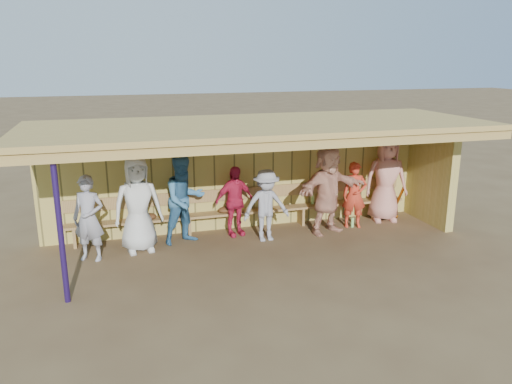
{
  "coord_description": "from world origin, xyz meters",
  "views": [
    {
      "loc": [
        -2.79,
        -9.04,
        3.69
      ],
      "look_at": [
        0.0,
        0.35,
        1.05
      ],
      "focal_mm": 35.0,
      "sensor_mm": 36.0,
      "label": 1
    }
  ],
  "objects_px": {
    "bench": "(246,206)",
    "player_e": "(266,205)",
    "player_c": "(184,200)",
    "player_a": "(89,218)",
    "player_f": "(328,190)",
    "player_h": "(386,179)",
    "player_d": "(235,201)",
    "player_g": "(354,195)",
    "player_b": "(138,205)"
  },
  "relations": [
    {
      "from": "player_h",
      "to": "bench",
      "type": "xyz_separation_m",
      "value": [
        -3.26,
        0.31,
        -0.47
      ]
    },
    {
      "from": "player_e",
      "to": "bench",
      "type": "xyz_separation_m",
      "value": [
        -0.21,
        0.79,
        -0.23
      ]
    },
    {
      "from": "player_g",
      "to": "bench",
      "type": "distance_m",
      "value": 2.42
    },
    {
      "from": "player_c",
      "to": "player_f",
      "type": "relative_size",
      "value": 0.95
    },
    {
      "from": "player_h",
      "to": "player_f",
      "type": "bearing_deg",
      "value": -154.76
    },
    {
      "from": "player_b",
      "to": "player_f",
      "type": "xyz_separation_m",
      "value": [
        3.97,
        -0.06,
        0.02
      ]
    },
    {
      "from": "player_c",
      "to": "player_d",
      "type": "bearing_deg",
      "value": -11.07
    },
    {
      "from": "player_g",
      "to": "player_b",
      "type": "bearing_deg",
      "value": -162.72
    },
    {
      "from": "player_f",
      "to": "player_h",
      "type": "distance_m",
      "value": 1.69
    },
    {
      "from": "player_a",
      "to": "bench",
      "type": "bearing_deg",
      "value": 38.68
    },
    {
      "from": "player_a",
      "to": "player_d",
      "type": "height_order",
      "value": "player_a"
    },
    {
      "from": "player_a",
      "to": "player_g",
      "type": "xyz_separation_m",
      "value": [
        5.62,
        0.31,
        -0.08
      ]
    },
    {
      "from": "player_f",
      "to": "bench",
      "type": "bearing_deg",
      "value": 137.78
    },
    {
      "from": "bench",
      "to": "player_e",
      "type": "bearing_deg",
      "value": -75.07
    },
    {
      "from": "player_a",
      "to": "player_g",
      "type": "bearing_deg",
      "value": 27.26
    },
    {
      "from": "player_b",
      "to": "player_f",
      "type": "relative_size",
      "value": 0.98
    },
    {
      "from": "player_a",
      "to": "player_c",
      "type": "bearing_deg",
      "value": 36.41
    },
    {
      "from": "player_b",
      "to": "player_c",
      "type": "height_order",
      "value": "player_b"
    },
    {
      "from": "player_d",
      "to": "player_g",
      "type": "relative_size",
      "value": 1.02
    },
    {
      "from": "player_e",
      "to": "player_f",
      "type": "relative_size",
      "value": 0.78
    },
    {
      "from": "player_a",
      "to": "player_b",
      "type": "height_order",
      "value": "player_b"
    },
    {
      "from": "player_b",
      "to": "player_e",
      "type": "distance_m",
      "value": 2.57
    },
    {
      "from": "player_c",
      "to": "player_g",
      "type": "distance_m",
      "value": 3.78
    },
    {
      "from": "player_e",
      "to": "bench",
      "type": "bearing_deg",
      "value": 103.38
    },
    {
      "from": "player_c",
      "to": "player_f",
      "type": "bearing_deg",
      "value": -23.38
    },
    {
      "from": "player_a",
      "to": "bench",
      "type": "xyz_separation_m",
      "value": [
        3.26,
        0.85,
        -0.29
      ]
    },
    {
      "from": "player_b",
      "to": "player_d",
      "type": "bearing_deg",
      "value": 2.3
    },
    {
      "from": "player_f",
      "to": "player_h",
      "type": "xyz_separation_m",
      "value": [
        1.65,
        0.4,
        0.04
      ]
    },
    {
      "from": "player_f",
      "to": "player_h",
      "type": "bearing_deg",
      "value": -4.9
    },
    {
      "from": "player_d",
      "to": "bench",
      "type": "relative_size",
      "value": 0.2
    },
    {
      "from": "player_h",
      "to": "player_e",
      "type": "bearing_deg",
      "value": -159.4
    },
    {
      "from": "player_c",
      "to": "player_e",
      "type": "xyz_separation_m",
      "value": [
        1.63,
        -0.35,
        -0.16
      ]
    },
    {
      "from": "player_d",
      "to": "bench",
      "type": "distance_m",
      "value": 0.51
    },
    {
      "from": "player_a",
      "to": "player_e",
      "type": "bearing_deg",
      "value": 25.02
    },
    {
      "from": "player_d",
      "to": "player_h",
      "type": "distance_m",
      "value": 3.61
    },
    {
      "from": "bench",
      "to": "player_c",
      "type": "bearing_deg",
      "value": -162.57
    },
    {
      "from": "player_g",
      "to": "player_a",
      "type": "bearing_deg",
      "value": -160.86
    },
    {
      "from": "player_a",
      "to": "player_h",
      "type": "xyz_separation_m",
      "value": [
        6.53,
        0.54,
        0.18
      ]
    },
    {
      "from": "player_h",
      "to": "bench",
      "type": "height_order",
      "value": "player_h"
    },
    {
      "from": "player_a",
      "to": "player_d",
      "type": "bearing_deg",
      "value": 34.62
    },
    {
      "from": "player_a",
      "to": "player_e",
      "type": "distance_m",
      "value": 3.48
    },
    {
      "from": "player_c",
      "to": "player_a",
      "type": "bearing_deg",
      "value": 173.82
    },
    {
      "from": "player_c",
      "to": "bench",
      "type": "height_order",
      "value": "player_c"
    },
    {
      "from": "player_c",
      "to": "player_f",
      "type": "height_order",
      "value": "player_f"
    },
    {
      "from": "player_c",
      "to": "player_d",
      "type": "xyz_separation_m",
      "value": [
        1.08,
        0.14,
        -0.16
      ]
    },
    {
      "from": "bench",
      "to": "player_g",
      "type": "bearing_deg",
      "value": -12.94
    },
    {
      "from": "player_e",
      "to": "bench",
      "type": "distance_m",
      "value": 0.85
    },
    {
      "from": "player_e",
      "to": "player_h",
      "type": "distance_m",
      "value": 3.1
    },
    {
      "from": "player_a",
      "to": "player_g",
      "type": "height_order",
      "value": "player_a"
    },
    {
      "from": "player_g",
      "to": "player_e",
      "type": "bearing_deg",
      "value": -157.25
    }
  ]
}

